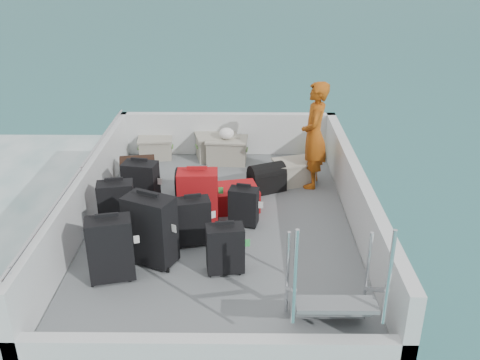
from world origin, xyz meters
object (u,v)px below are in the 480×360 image
at_px(suitcase_0, 111,250).
at_px(crate_2, 227,151).
at_px(suitcase_7, 244,207).
at_px(suitcase_8, 229,198).
at_px(suitcase_2, 141,185).
at_px(suitcase_4, 194,222).
at_px(suitcase_1, 117,207).
at_px(suitcase_3, 151,231).
at_px(crate_3, 294,173).
at_px(passenger, 314,135).
at_px(suitcase_6, 225,250).
at_px(suitcase_5, 198,197).
at_px(crate_0, 156,149).
at_px(crate_1, 217,147).

bearing_deg(suitcase_0, crate_2, 57.16).
distance_m(suitcase_7, suitcase_8, 0.53).
distance_m(suitcase_2, suitcase_4, 1.24).
bearing_deg(suitcase_4, suitcase_8, 53.64).
bearing_deg(crate_2, suitcase_7, -82.36).
relative_size(suitcase_1, suitcase_3, 0.80).
distance_m(suitcase_1, crate_3, 2.73).
distance_m(crate_3, passenger, 0.67).
bearing_deg(suitcase_3, crate_2, 100.89).
height_order(suitcase_0, suitcase_8, suitcase_0).
height_order(suitcase_3, suitcase_6, suitcase_3).
height_order(suitcase_3, crate_3, suitcase_3).
distance_m(suitcase_5, suitcase_7, 0.60).
relative_size(suitcase_0, passenger, 0.47).
bearing_deg(suitcase_1, suitcase_7, -4.92).
bearing_deg(suitcase_3, crate_0, 123.11).
relative_size(suitcase_2, crate_3, 1.18).
height_order(suitcase_2, suitcase_4, suitcase_2).
bearing_deg(suitcase_0, suitcase_4, 28.48).
height_order(suitcase_8, passenger, passenger).
xyz_separation_m(crate_0, crate_1, (1.02, 0.00, 0.04)).
relative_size(suitcase_8, crate_2, 1.22).
height_order(suitcase_1, passenger, passenger).
xyz_separation_m(suitcase_1, crate_0, (0.10, 2.42, -0.17)).
xyz_separation_m(suitcase_2, crate_3, (2.13, 0.79, -0.16)).
relative_size(suitcase_5, suitcase_8, 0.92).
relative_size(suitcase_1, suitcase_4, 1.11).
bearing_deg(crate_3, crate_1, 140.65).
relative_size(suitcase_2, suitcase_4, 1.10).
bearing_deg(suitcase_4, suitcase_7, 24.34).
height_order(suitcase_0, suitcase_3, suitcase_3).
xyz_separation_m(suitcase_1, passenger, (2.57, 1.37, 0.45)).
distance_m(suitcase_0, crate_3, 3.29).
height_order(suitcase_4, suitcase_5, suitcase_5).
bearing_deg(crate_3, suitcase_7, -120.18).
bearing_deg(suitcase_7, passenger, 63.28).
bearing_deg(suitcase_0, passenger, 31.11).
distance_m(suitcase_4, passenger, 2.37).
relative_size(suitcase_3, crate_0, 1.57).
xyz_separation_m(crate_2, passenger, (1.29, -0.87, 0.59)).
xyz_separation_m(suitcase_3, suitcase_6, (0.83, -0.19, -0.13)).
bearing_deg(crate_0, suitcase_0, -88.79).
relative_size(suitcase_2, suitcase_5, 0.93).
height_order(suitcase_8, crate_2, crate_2).
distance_m(suitcase_3, suitcase_8, 1.60).
height_order(suitcase_5, suitcase_8, suitcase_5).
bearing_deg(crate_2, suitcase_6, -88.44).
relative_size(suitcase_4, crate_1, 0.92).
bearing_deg(suitcase_4, crate_0, 94.55).
height_order(suitcase_5, crate_2, suitcase_5).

